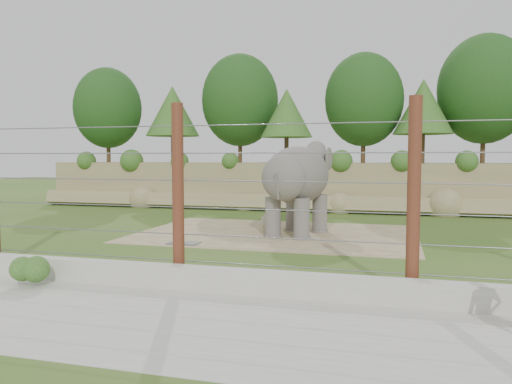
# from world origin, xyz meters

# --- Properties ---
(ground) EXTENTS (90.00, 90.00, 0.00)m
(ground) POSITION_xyz_m (0.00, 0.00, 0.00)
(ground) COLOR #36601B
(ground) RESTS_ON ground
(back_embankment) EXTENTS (30.00, 5.52, 8.77)m
(back_embankment) POSITION_xyz_m (0.59, 12.68, 3.97)
(back_embankment) COLOR #8D8158
(back_embankment) RESTS_ON ground
(dirt_patch) EXTENTS (10.00, 7.00, 0.02)m
(dirt_patch) POSITION_xyz_m (0.50, 3.00, 0.01)
(dirt_patch) COLOR #927759
(dirt_patch) RESTS_ON ground
(drain_grate) EXTENTS (1.00, 0.60, 0.03)m
(drain_grate) POSITION_xyz_m (-1.90, 0.09, 0.04)
(drain_grate) COLOR #262628
(drain_grate) RESTS_ON dirt_patch
(elephant) EXTENTS (2.60, 4.41, 3.35)m
(elephant) POSITION_xyz_m (1.27, 2.96, 1.67)
(elephant) COLOR #645F5A
(elephant) RESTS_ON ground
(stone_ball) EXTENTS (0.77, 0.77, 0.77)m
(stone_ball) POSITION_xyz_m (0.27, 3.07, 0.40)
(stone_ball) COLOR gray
(stone_ball) RESTS_ON dirt_patch
(retaining_wall) EXTENTS (26.00, 0.35, 0.50)m
(retaining_wall) POSITION_xyz_m (0.00, -5.00, 0.25)
(retaining_wall) COLOR #B2B0A5
(retaining_wall) RESTS_ON ground
(walkway) EXTENTS (26.00, 4.00, 0.01)m
(walkway) POSITION_xyz_m (0.00, -7.00, 0.01)
(walkway) COLOR #B2B0A5
(walkway) RESTS_ON ground
(barrier_fence) EXTENTS (20.26, 0.26, 4.00)m
(barrier_fence) POSITION_xyz_m (0.00, -4.50, 2.00)
(barrier_fence) COLOR #502C1B
(barrier_fence) RESTS_ON ground
(walkway_shrub) EXTENTS (0.64, 0.64, 0.64)m
(walkway_shrub) POSITION_xyz_m (-2.93, -5.80, 0.33)
(walkway_shrub) COLOR #315D22
(walkway_shrub) RESTS_ON walkway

